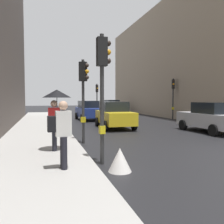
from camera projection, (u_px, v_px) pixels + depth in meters
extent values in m
cube|color=#A8A5A0|center=(39.00, 135.00, 12.87)|extent=(3.30, 40.00, 0.16)
cube|color=gray|center=(216.00, 60.00, 26.42)|extent=(12.00, 35.63, 12.12)
cylinder|color=#2D2D2D|center=(97.00, 100.00, 27.80)|extent=(0.12, 0.12, 3.61)
cube|color=black|center=(97.00, 88.00, 27.73)|extent=(0.25, 0.31, 0.84)
cube|color=yellow|center=(97.00, 107.00, 27.85)|extent=(0.21, 0.17, 0.24)
sphere|color=#2D231E|center=(97.00, 86.00, 27.53)|extent=(0.18, 0.18, 0.18)
sphere|color=orange|center=(97.00, 88.00, 27.55)|extent=(0.18, 0.18, 0.18)
sphere|color=#2D231E|center=(97.00, 91.00, 27.56)|extent=(0.18, 0.18, 0.18)
cylinder|color=#2D2D2D|center=(173.00, 99.00, 22.85)|extent=(0.12, 0.12, 3.82)
cube|color=black|center=(173.00, 84.00, 22.77)|extent=(0.33, 0.37, 0.84)
cube|color=yellow|center=(173.00, 108.00, 22.90)|extent=(0.24, 0.22, 0.24)
sphere|color=#2D231E|center=(174.00, 81.00, 22.57)|extent=(0.18, 0.18, 0.18)
sphere|color=orange|center=(173.00, 84.00, 22.58)|extent=(0.18, 0.18, 0.18)
sphere|color=#2D231E|center=(173.00, 87.00, 22.60)|extent=(0.18, 0.18, 0.18)
cylinder|color=#2D2D2D|center=(83.00, 102.00, 10.82)|extent=(0.12, 0.12, 3.68)
cube|color=black|center=(83.00, 72.00, 10.74)|extent=(0.38, 0.37, 0.84)
cube|color=yellow|center=(83.00, 120.00, 10.86)|extent=(0.25, 0.26, 0.24)
sphere|color=#2D231E|center=(87.00, 65.00, 10.67)|extent=(0.18, 0.18, 0.18)
sphere|color=orange|center=(87.00, 71.00, 10.68)|extent=(0.18, 0.18, 0.18)
sphere|color=#2D231E|center=(87.00, 77.00, 10.70)|extent=(0.18, 0.18, 0.18)
cylinder|color=#2D2D2D|center=(102.00, 100.00, 7.35)|extent=(0.12, 0.12, 3.89)
cube|color=black|center=(102.00, 52.00, 7.26)|extent=(0.31, 0.25, 0.84)
cube|color=yellow|center=(102.00, 130.00, 7.40)|extent=(0.17, 0.21, 0.24)
sphere|color=#2D231E|center=(108.00, 43.00, 7.31)|extent=(0.18, 0.18, 0.18)
sphere|color=orange|center=(108.00, 52.00, 7.32)|extent=(0.18, 0.18, 0.18)
sphere|color=#2D231E|center=(108.00, 61.00, 7.34)|extent=(0.18, 0.18, 0.18)
cube|color=yellow|center=(115.00, 117.00, 16.37)|extent=(1.88, 4.23, 0.80)
cube|color=black|center=(114.00, 106.00, 16.57)|extent=(1.64, 2.03, 0.64)
cylinder|color=black|center=(134.00, 125.00, 15.31)|extent=(0.23, 0.64, 0.64)
cylinder|color=black|center=(106.00, 126.00, 14.86)|extent=(0.23, 0.64, 0.64)
cylinder|color=black|center=(122.00, 121.00, 17.92)|extent=(0.23, 0.64, 0.64)
cylinder|color=black|center=(97.00, 122.00, 17.47)|extent=(0.23, 0.64, 0.64)
cube|color=#BCBCC1|center=(210.00, 120.00, 14.38)|extent=(2.01, 4.29, 0.80)
cube|color=black|center=(213.00, 108.00, 14.11)|extent=(1.70, 2.08, 0.64)
cylinder|color=black|center=(183.00, 125.00, 15.40)|extent=(0.25, 0.65, 0.64)
cylinder|color=black|center=(207.00, 124.00, 15.97)|extent=(0.25, 0.65, 0.64)
cylinder|color=black|center=(214.00, 130.00, 12.84)|extent=(0.25, 0.65, 0.64)
cube|color=black|center=(111.00, 107.00, 33.92)|extent=(1.99, 4.28, 0.80)
cube|color=black|center=(112.00, 102.00, 33.64)|extent=(1.69, 2.07, 0.64)
cylinder|color=black|center=(102.00, 110.00, 34.93)|extent=(0.25, 0.65, 0.64)
cylinder|color=black|center=(114.00, 110.00, 35.50)|extent=(0.25, 0.65, 0.64)
cylinder|color=black|center=(108.00, 111.00, 32.38)|extent=(0.25, 0.65, 0.64)
cylinder|color=black|center=(121.00, 111.00, 32.94)|extent=(0.25, 0.65, 0.64)
cube|color=navy|center=(89.00, 112.00, 22.34)|extent=(1.99, 4.28, 0.80)
cube|color=black|center=(88.00, 104.00, 22.54)|extent=(1.69, 2.07, 0.64)
cylinder|color=black|center=(103.00, 117.00, 21.36)|extent=(0.25, 0.65, 0.64)
cylinder|color=black|center=(82.00, 118.00, 20.80)|extent=(0.25, 0.65, 0.64)
cylinder|color=black|center=(95.00, 115.00, 23.92)|extent=(0.25, 0.65, 0.64)
cylinder|color=black|center=(77.00, 116.00, 23.36)|extent=(0.25, 0.65, 0.64)
cylinder|color=black|center=(55.00, 138.00, 8.73)|extent=(0.16, 0.16, 0.85)
cylinder|color=black|center=(54.00, 139.00, 8.54)|extent=(0.16, 0.16, 0.85)
cube|color=red|center=(54.00, 117.00, 8.59)|extent=(0.42, 0.29, 0.66)
sphere|color=tan|center=(54.00, 104.00, 8.56)|extent=(0.24, 0.24, 0.24)
cylinder|color=black|center=(57.00, 110.00, 8.60)|extent=(0.02, 0.02, 0.90)
cone|color=black|center=(57.00, 94.00, 8.56)|extent=(1.00, 1.00, 0.28)
cylinder|color=black|center=(63.00, 152.00, 6.51)|extent=(0.16, 0.16, 0.85)
cylinder|color=black|center=(64.00, 153.00, 6.32)|extent=(0.16, 0.16, 0.85)
cube|color=silver|center=(63.00, 124.00, 6.38)|extent=(0.41, 0.28, 0.66)
sphere|color=tan|center=(63.00, 106.00, 6.35)|extent=(0.24, 0.24, 0.24)
cube|color=black|center=(52.00, 124.00, 6.28)|extent=(0.21, 0.29, 0.40)
cone|color=silver|center=(120.00, 160.00, 6.68)|extent=(0.64, 0.64, 0.65)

